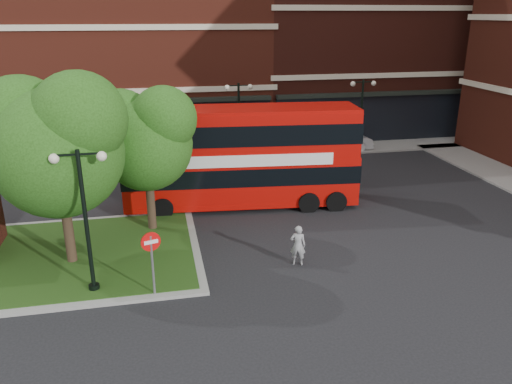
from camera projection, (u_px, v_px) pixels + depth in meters
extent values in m
plane|color=black|center=(254.00, 279.00, 17.79)|extent=(120.00, 120.00, 0.00)
cube|color=slate|center=(204.00, 156.00, 32.98)|extent=(44.00, 3.00, 0.12)
cube|color=maroon|center=(79.00, 42.00, 36.01)|extent=(26.00, 12.00, 14.00)
cube|color=#471911|center=(365.00, 26.00, 39.89)|extent=(18.00, 12.00, 16.00)
cube|color=gray|center=(33.00, 260.00, 19.00)|extent=(12.60, 7.60, 0.12)
cube|color=#19380F|center=(33.00, 260.00, 19.00)|extent=(12.00, 7.00, 0.15)
cylinder|color=#2D2116|center=(66.00, 216.00, 18.19)|extent=(0.36, 0.36, 3.92)
sphere|color=#1F4310|center=(58.00, 153.00, 17.39)|extent=(4.60, 4.60, 4.60)
sphere|color=#1F4310|center=(23.00, 124.00, 17.49)|extent=(3.45, 3.45, 3.45)
sphere|color=#1F4310|center=(79.00, 119.00, 16.71)|extent=(3.22, 3.22, 3.22)
cylinder|color=#2D2116|center=(150.00, 193.00, 21.14)|extent=(0.36, 0.36, 3.47)
sphere|color=#1F4310|center=(146.00, 145.00, 20.43)|extent=(3.80, 3.80, 3.80)
sphere|color=#1F4310|center=(121.00, 124.00, 20.50)|extent=(2.85, 2.85, 2.85)
sphere|color=#1F4310|center=(164.00, 119.00, 19.85)|extent=(2.66, 2.66, 2.66)
cylinder|color=black|center=(86.00, 225.00, 16.08)|extent=(0.14, 0.14, 5.00)
cylinder|color=black|center=(94.00, 288.00, 16.87)|extent=(0.36, 0.36, 0.30)
cube|color=black|center=(78.00, 154.00, 15.29)|extent=(1.40, 0.06, 0.06)
sphere|color=#F2EACC|center=(54.00, 159.00, 15.19)|extent=(0.32, 0.32, 0.32)
sphere|color=#F2EACC|center=(102.00, 156.00, 15.45)|extent=(0.32, 0.32, 0.32)
cylinder|color=black|center=(239.00, 124.00, 30.70)|extent=(0.14, 0.14, 5.00)
cylinder|color=black|center=(239.00, 161.00, 31.49)|extent=(0.36, 0.36, 0.30)
cube|color=black|center=(239.00, 85.00, 29.90)|extent=(1.40, 0.06, 0.06)
sphere|color=#F2EACC|center=(227.00, 87.00, 29.80)|extent=(0.32, 0.32, 0.32)
sphere|color=#F2EACC|center=(250.00, 87.00, 30.07)|extent=(0.32, 0.32, 0.32)
cylinder|color=black|center=(361.00, 119.00, 32.23)|extent=(0.14, 0.14, 5.00)
cylinder|color=black|center=(358.00, 154.00, 33.02)|extent=(0.36, 0.36, 0.30)
cube|color=black|center=(363.00, 82.00, 31.44)|extent=(1.40, 0.06, 0.06)
sphere|color=#F2EACC|center=(353.00, 84.00, 31.34)|extent=(0.32, 0.32, 0.32)
sphere|color=#F2EACC|center=(374.00, 83.00, 31.60)|extent=(0.32, 0.32, 0.32)
cube|color=#A90B06|center=(241.00, 176.00, 24.15)|extent=(11.25, 3.53, 2.11)
cube|color=#A90B06|center=(241.00, 133.00, 23.44)|extent=(11.14, 3.50, 2.11)
cube|color=black|center=(241.00, 131.00, 23.40)|extent=(11.25, 3.53, 0.96)
cube|color=silver|center=(244.00, 161.00, 22.57)|extent=(8.27, 0.81, 0.55)
imported|color=gray|center=(298.00, 245.00, 18.55)|extent=(0.67, 0.54, 1.58)
imported|color=#ACAEB4|center=(139.00, 152.00, 31.50)|extent=(4.10, 1.67, 1.40)
imported|color=silver|center=(339.00, 140.00, 34.05)|extent=(4.63, 1.83, 1.50)
cylinder|color=slate|center=(153.00, 267.00, 16.29)|extent=(0.08, 0.08, 2.23)
cylinder|color=red|center=(151.00, 242.00, 15.98)|extent=(0.64, 0.23, 0.65)
cube|color=white|center=(151.00, 242.00, 15.98)|extent=(0.45, 0.17, 0.12)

